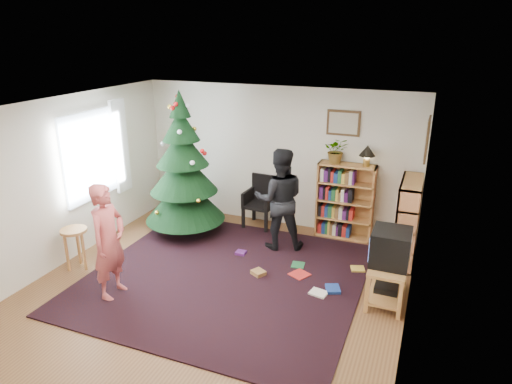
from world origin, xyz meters
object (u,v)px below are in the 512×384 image
at_px(bookshelf_back, 345,200).
at_px(person_standing, 109,242).
at_px(tv_stand, 387,279).
at_px(potted_plant, 336,150).
at_px(person_by_chair, 280,199).
at_px(armchair, 262,199).
at_px(christmas_tree, 184,176).
at_px(bookshelf_right, 408,220).
at_px(crt_tv, 391,247).
at_px(picture_right, 427,139).
at_px(table_lamp, 367,152).
at_px(picture_back, 343,123).
at_px(stool, 75,238).

bearing_deg(bookshelf_back, person_standing, -129.91).
height_order(tv_stand, potted_plant, potted_plant).
height_order(person_by_chair, potted_plant, potted_plant).
height_order(armchair, person_by_chair, person_by_chair).
distance_m(christmas_tree, bookshelf_right, 3.69).
relative_size(bookshelf_right, armchair, 1.41).
bearing_deg(crt_tv, tv_stand, 0.00).
distance_m(picture_right, table_lamp, 1.14).
height_order(tv_stand, table_lamp, table_lamp).
xyz_separation_m(bookshelf_back, crt_tv, (0.93, -1.77, 0.11)).
relative_size(picture_back, potted_plant, 1.28).
bearing_deg(person_by_chair, tv_stand, 131.06).
distance_m(picture_back, crt_tv, 2.47).
distance_m(stool, person_by_chair, 3.15).
bearing_deg(person_by_chair, table_lamp, -167.43).
xyz_separation_m(picture_back, christmas_tree, (-2.47, -1.01, -0.91)).
bearing_deg(potted_plant, armchair, -178.15).
distance_m(person_by_chair, potted_plant, 1.26).
bearing_deg(picture_back, potted_plant, -114.52).
distance_m(tv_stand, potted_plant, 2.41).
bearing_deg(person_by_chair, picture_back, -150.29).
bearing_deg(armchair, person_standing, -105.60).
relative_size(tv_stand, crt_tv, 1.58).
bearing_deg(tv_stand, potted_plant, 122.66).
bearing_deg(picture_right, armchair, 168.46).
xyz_separation_m(bookshelf_right, stool, (-4.52, -2.08, -0.17)).
bearing_deg(armchair, person_by_chair, -48.69).
distance_m(christmas_tree, crt_tv, 3.65).
distance_m(bookshelf_back, stool, 4.34).
height_order(bookshelf_back, person_standing, person_standing).
xyz_separation_m(bookshelf_back, tv_stand, (0.93, -1.77, -0.34)).
distance_m(bookshelf_right, potted_plant, 1.60).
relative_size(stool, potted_plant, 1.48).
bearing_deg(person_by_chair, bookshelf_right, 167.32).
height_order(bookshelf_back, potted_plant, potted_plant).
distance_m(picture_back, stool, 4.55).
distance_m(bookshelf_right, person_by_chair, 1.98).
height_order(picture_back, armchair, picture_back).
distance_m(tv_stand, person_standing, 3.67).
bearing_deg(potted_plant, picture_back, 65.48).
bearing_deg(stool, person_standing, -22.08).
relative_size(picture_right, armchair, 0.65).
bearing_deg(stool, armchair, 52.28).
bearing_deg(tv_stand, bookshelf_right, 84.54).
bearing_deg(bookshelf_back, stool, -143.22).
xyz_separation_m(bookshelf_back, person_by_chair, (-0.90, -0.80, 0.17)).
bearing_deg(table_lamp, picture_right, -33.64).
height_order(armchair, potted_plant, potted_plant).
distance_m(picture_right, crt_tv, 1.68).
height_order(christmas_tree, table_lamp, christmas_tree).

